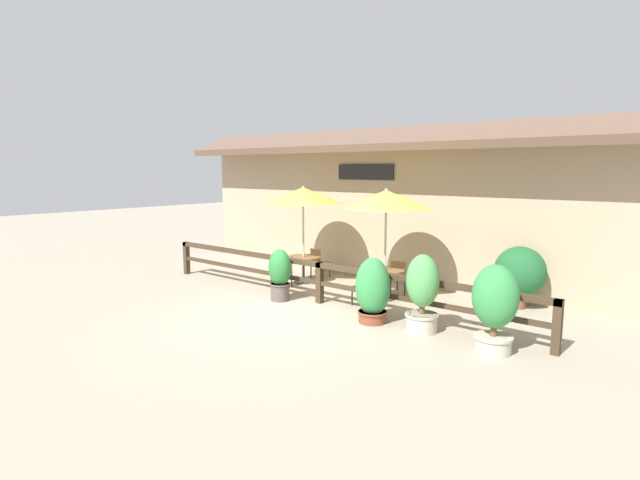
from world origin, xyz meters
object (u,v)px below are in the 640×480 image
object	(u,v)px
patio_umbrella_near	(303,196)
chair_middle_wallside	(400,275)
dining_table_near	(303,262)
dining_table_middle	(385,275)
potted_plant_corner_fern	(280,274)
potted_plant_entrance_palm	(520,272)
chair_near_streetside	(283,269)
chair_near_wallside	(319,262)
patio_umbrella_middle	(386,199)
chair_middle_streetside	(366,284)
potted_plant_small_flowering	(495,305)
potted_plant_broad_leaf	(422,292)
potted_plant_tall_tropical	(373,291)

from	to	relation	value
patio_umbrella_near	chair_middle_wallside	world-z (taller)	patio_umbrella_near
dining_table_near	dining_table_middle	xyz separation A→B (m)	(2.67, -0.10, 0.00)
potted_plant_corner_fern	potted_plant_entrance_palm	world-z (taller)	potted_plant_entrance_palm
chair_near_streetside	chair_middle_wallside	distance (m)	3.05
patio_umbrella_near	dining_table_middle	distance (m)	3.22
chair_near_wallside	potted_plant_corner_fern	world-z (taller)	potted_plant_corner_fern
patio_umbrella_middle	potted_plant_corner_fern	world-z (taller)	patio_umbrella_middle
dining_table_middle	potted_plant_entrance_palm	distance (m)	3.01
chair_near_streetside	chair_middle_wallside	size ratio (longest dim) A/B	1.00
potted_plant_entrance_palm	dining_table_near	bearing A→B (deg)	-167.99
dining_table_near	potted_plant_entrance_palm	bearing A→B (deg)	12.01
chair_middle_streetside	dining_table_near	bearing A→B (deg)	164.15
patio_umbrella_near	chair_middle_wallside	bearing A→B (deg)	12.51
patio_umbrella_near	dining_table_middle	xyz separation A→B (m)	(2.67, -0.10, -1.81)
dining_table_near	potted_plant_entrance_palm	size ratio (longest dim) A/B	0.67
potted_plant_corner_fern	dining_table_middle	bearing A→B (deg)	42.38
patio_umbrella_middle	potted_plant_small_flowering	bearing A→B (deg)	-28.91
dining_table_near	potted_plant_small_flowering	bearing A→B (deg)	-17.85
chair_near_streetside	dining_table_middle	bearing A→B (deg)	15.64
patio_umbrella_middle	potted_plant_corner_fern	bearing A→B (deg)	-137.62
chair_middle_wallside	potted_plant_broad_leaf	size ratio (longest dim) A/B	0.56
potted_plant_small_flowering	potted_plant_corner_fern	bearing A→B (deg)	178.30
chair_near_wallside	potted_plant_broad_leaf	distance (m)	5.19
chair_near_streetside	dining_table_middle	xyz separation A→B (m)	(2.74, 0.63, 0.11)
patio_umbrella_near	potted_plant_entrance_palm	bearing A→B (deg)	12.01
chair_middle_wallside	potted_plant_entrance_palm	world-z (taller)	potted_plant_entrance_palm
patio_umbrella_middle	potted_plant_small_flowering	distance (m)	4.09
dining_table_middle	potted_plant_small_flowering	world-z (taller)	potted_plant_small_flowering
dining_table_near	potted_plant_entrance_palm	world-z (taller)	potted_plant_entrance_palm
chair_middle_wallside	potted_plant_broad_leaf	xyz separation A→B (m)	(1.84, -2.30, 0.31)
chair_near_streetside	chair_middle_streetside	distance (m)	2.67
chair_near_streetside	chair_middle_wallside	bearing A→B (deg)	28.32
chair_middle_wallside	chair_near_streetside	bearing A→B (deg)	19.89
potted_plant_small_flowering	chair_middle_wallside	bearing A→B (deg)	142.62
chair_near_streetside	dining_table_middle	world-z (taller)	chair_near_streetside
potted_plant_entrance_palm	potted_plant_corner_fern	bearing A→B (deg)	-147.38
patio_umbrella_near	chair_middle_wallside	size ratio (longest dim) A/B	3.13
potted_plant_small_flowering	potted_plant_corner_fern	world-z (taller)	potted_plant_small_flowering
patio_umbrella_near	potted_plant_corner_fern	bearing A→B (deg)	-64.93
chair_near_wallside	chair_middle_streetside	world-z (taller)	same
dining_table_near	patio_umbrella_middle	size ratio (longest dim) A/B	0.35
chair_near_wallside	dining_table_middle	bearing A→B (deg)	169.32
patio_umbrella_near	potted_plant_broad_leaf	distance (m)	5.09
dining_table_near	chair_middle_wallside	size ratio (longest dim) A/B	1.11
dining_table_near	chair_near_streetside	world-z (taller)	chair_near_streetside
chair_middle_streetside	potted_plant_entrance_palm	distance (m)	3.42
dining_table_middle	potted_plant_tall_tropical	world-z (taller)	potted_plant_tall_tropical
potted_plant_tall_tropical	potted_plant_small_flowering	bearing A→B (deg)	-2.43
patio_umbrella_near	potted_plant_entrance_palm	xyz separation A→B (m)	(5.39, 1.15, -1.57)
potted_plant_small_flowering	potted_plant_tall_tropical	distance (m)	2.52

